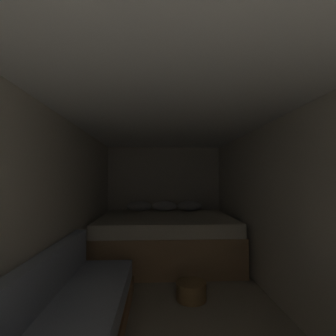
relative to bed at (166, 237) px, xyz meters
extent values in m
plane|color=#A39984|center=(0.00, -1.78, -0.38)|extent=(7.33, 7.33, 0.00)
cube|color=beige|center=(0.00, 0.91, 0.62)|extent=(2.39, 0.05, 2.01)
cube|color=beige|center=(-1.17, -1.78, 0.62)|extent=(0.05, 5.33, 2.01)
cube|color=beige|center=(1.17, -1.78, 0.62)|extent=(0.05, 5.33, 2.01)
cube|color=white|center=(0.00, -1.78, 1.65)|extent=(2.39, 5.33, 0.05)
cube|color=tan|center=(0.00, -0.02, -0.11)|extent=(2.17, 1.71, 0.54)
cube|color=beige|center=(0.00, -0.02, 0.26)|extent=(2.13, 1.67, 0.20)
ellipsoid|color=white|center=(-0.49, 0.62, 0.45)|extent=(0.48, 0.33, 0.19)
ellipsoid|color=white|center=(0.49, 0.62, 0.45)|extent=(0.48, 0.33, 0.19)
ellipsoid|color=white|center=(0.00, 0.62, 0.45)|extent=(0.48, 0.33, 0.19)
cube|color=#99A3B7|center=(-1.07, -2.56, 0.18)|extent=(0.12, 2.91, 0.37)
cylinder|color=olive|center=(0.24, -1.34, -0.29)|extent=(0.34, 0.34, 0.19)
camera|label=1|loc=(-0.16, -4.15, 0.97)|focal=26.17mm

